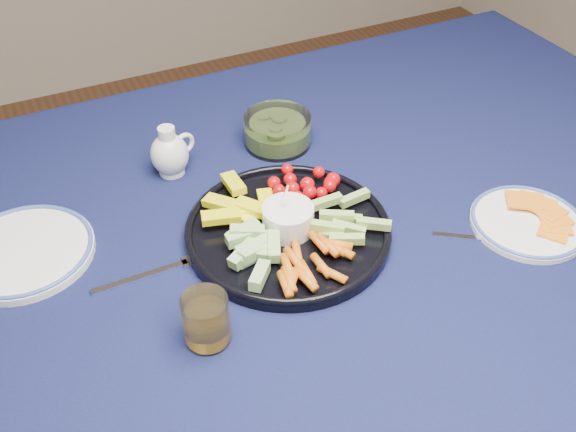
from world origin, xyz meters
name	(u,v)px	position (x,y,z in m)	size (l,w,h in m)	color
dining_table	(313,244)	(0.00, 0.00, 0.66)	(1.67, 1.07, 0.75)	#4F2B1A
crudite_platter	(287,228)	(-0.08, -0.05, 0.77)	(0.34, 0.34, 0.11)	black
creamer_pitcher	(170,153)	(-0.19, 0.21, 0.79)	(0.09, 0.07, 0.10)	white
pickle_bowl	(277,132)	(0.02, 0.21, 0.77)	(0.13, 0.13, 0.06)	white
cheese_plate	(528,221)	(0.30, -0.20, 0.76)	(0.19, 0.19, 0.02)	white
juice_tumbler	(206,322)	(-0.27, -0.19, 0.78)	(0.07, 0.07, 0.08)	white
fork_left	(160,271)	(-0.29, -0.04, 0.75)	(0.18, 0.02, 0.00)	white
fork_right	(491,240)	(0.22, -0.20, 0.75)	(0.14, 0.10, 0.00)	white
side_plate_extra	(24,251)	(-0.47, 0.09, 0.76)	(0.22, 0.22, 0.02)	white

